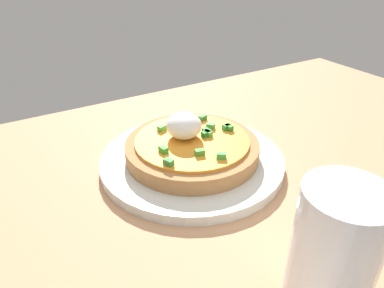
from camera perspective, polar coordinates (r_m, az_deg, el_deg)
The scene contains 4 objects.
dining_table at distance 48.04cm, azimuth 1.71°, elevation -9.63°, with size 125.73×72.87×3.13cm, color tan.
plate at distance 52.63cm, azimuth -0.00°, elevation -2.58°, with size 27.10×27.10×1.48cm, color silver.
pizza at distance 51.43cm, azimuth -0.10°, elevation -0.30°, with size 19.57×19.57×6.60cm.
cup_near at distance 34.41cm, azimuth 22.16°, elevation -15.57°, with size 7.65×7.65×12.00cm.
Camera 1 is at (20.06, 31.15, 32.14)cm, focal length 32.85 mm.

